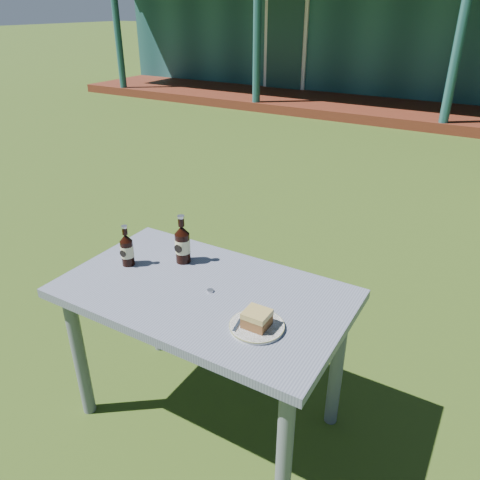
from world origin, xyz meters
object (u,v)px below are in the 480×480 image
Objects in this scene: cola_bottle_near at (182,244)px; cola_bottle_far at (127,249)px; cake_slice at (257,319)px; plate at (257,326)px; cafe_table at (204,310)px.

cola_bottle_near reaches higher than cola_bottle_far.
cake_slice is at bearing -9.22° from cola_bottle_far.
cake_slice is 0.74m from cola_bottle_far.
cola_bottle_far reaches higher than plate.
plate is 0.04m from cake_slice.
cola_bottle_far reaches higher than cafe_table.
cafe_table is 0.32m from cola_bottle_near.
cafe_table is 0.35m from plate.
cake_slice reaches higher than cafe_table.
cake_slice is at bearing -26.73° from cola_bottle_near.
cola_bottle_near reaches higher than cafe_table.
plate is (0.31, -0.11, 0.11)m from cafe_table.
cafe_table is at bearing -34.98° from cola_bottle_near.
plate reaches higher than cafe_table.
cafe_table is 6.18× the size of cola_bottle_far.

